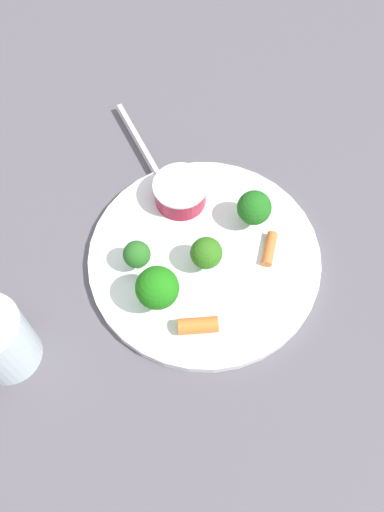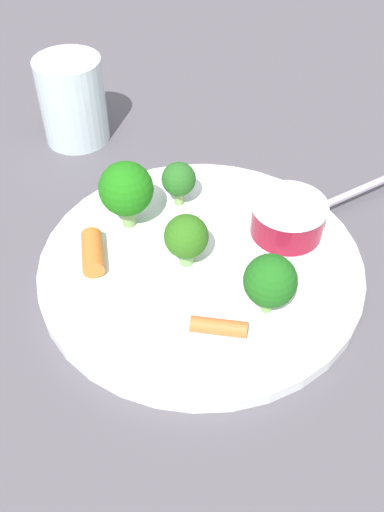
# 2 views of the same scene
# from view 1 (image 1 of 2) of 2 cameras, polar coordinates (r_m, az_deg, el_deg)

# --- Properties ---
(ground_plane) EXTENTS (2.40, 2.40, 0.00)m
(ground_plane) POSITION_cam_1_polar(r_m,az_deg,el_deg) (0.66, 1.27, -0.46)
(ground_plane) COLOR #565259
(plate) EXTENTS (0.27, 0.27, 0.01)m
(plate) POSITION_cam_1_polar(r_m,az_deg,el_deg) (0.65, 1.28, -0.22)
(plate) COLOR white
(plate) RESTS_ON ground_plane
(sauce_cup) EXTENTS (0.07, 0.07, 0.03)m
(sauce_cup) POSITION_cam_1_polar(r_m,az_deg,el_deg) (0.67, -1.20, 6.56)
(sauce_cup) COLOR maroon
(sauce_cup) RESTS_ON plate
(broccoli_floret_0) EXTENTS (0.05, 0.05, 0.06)m
(broccoli_floret_0) POSITION_cam_1_polar(r_m,az_deg,el_deg) (0.59, -3.58, -3.32)
(broccoli_floret_0) COLOR #84A964
(broccoli_floret_0) RESTS_ON plate
(broccoli_floret_1) EXTENTS (0.04, 0.04, 0.05)m
(broccoli_floret_1) POSITION_cam_1_polar(r_m,az_deg,el_deg) (0.64, 6.40, 4.93)
(broccoli_floret_1) COLOR #7DC25B
(broccoli_floret_1) RESTS_ON plate
(broccoli_floret_2) EXTENTS (0.04, 0.04, 0.05)m
(broccoli_floret_2) POSITION_cam_1_polar(r_m,az_deg,el_deg) (0.62, 1.48, 0.27)
(broccoli_floret_2) COLOR #83BF6B
(broccoli_floret_2) RESTS_ON plate
(broccoli_floret_3) EXTENTS (0.03, 0.03, 0.04)m
(broccoli_floret_3) POSITION_cam_1_polar(r_m,az_deg,el_deg) (0.62, -5.68, 0.14)
(broccoli_floret_3) COLOR #8CB065
(broccoli_floret_3) RESTS_ON plate
(carrot_stick_0) EXTENTS (0.02, 0.04, 0.01)m
(carrot_stick_0) POSITION_cam_1_polar(r_m,az_deg,el_deg) (0.65, 7.97, 0.73)
(carrot_stick_0) COLOR orange
(carrot_stick_0) RESTS_ON plate
(carrot_stick_1) EXTENTS (0.05, 0.03, 0.02)m
(carrot_stick_1) POSITION_cam_1_polar(r_m,az_deg,el_deg) (0.60, 0.63, -7.14)
(carrot_stick_1) COLOR orange
(carrot_stick_1) RESTS_ON plate
(fork) EXTENTS (0.14, 0.14, 0.00)m
(fork) POSITION_cam_1_polar(r_m,az_deg,el_deg) (0.73, -4.58, 10.29)
(fork) COLOR #BCADBE
(fork) RESTS_ON plate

